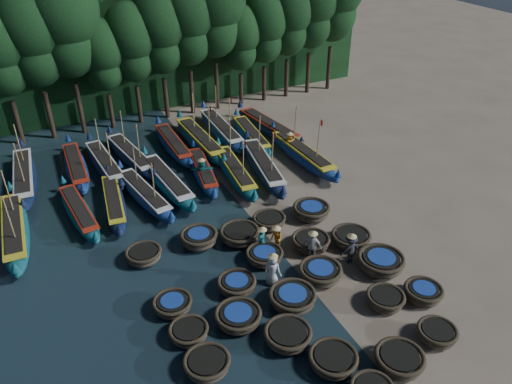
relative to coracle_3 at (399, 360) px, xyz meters
name	(u,v)px	position (x,y,z in m)	size (l,w,h in m)	color
ground	(277,248)	(-0.76, 9.13, -0.43)	(120.00, 120.00, 0.00)	#7D6E5B
foliage_wall	(149,48)	(-0.76, 32.63, 4.57)	(40.00, 3.00, 10.00)	black
coracle_3	(399,360)	(0.00, 0.00, 0.00)	(2.45, 2.45, 0.74)	brown
coracle_4	(437,333)	(2.41, 0.42, -0.03)	(1.78, 1.78, 0.69)	brown
coracle_5	(207,364)	(-7.11, 3.28, -0.03)	(2.12, 2.12, 0.69)	brown
coracle_6	(288,335)	(-3.45, 3.13, -0.01)	(2.55, 2.55, 0.74)	brown
coracle_7	(333,360)	(-2.41, 1.21, -0.03)	(2.28, 2.28, 0.69)	brown
coracle_8	(385,299)	(1.74, 3.07, -0.03)	(2.20, 2.20, 0.70)	brown
coracle_9	(423,292)	(3.61, 2.62, 0.00)	(2.18, 2.18, 0.74)	brown
coracle_10	(189,332)	(-7.20, 5.23, -0.06)	(1.78, 1.78, 0.63)	brown
coracle_11	(238,317)	(-4.92, 5.06, -0.01)	(2.47, 2.47, 0.72)	brown
coracle_12	(292,298)	(-2.15, 5.02, 0.02)	(2.72, 2.72, 0.76)	brown
coracle_13	(320,272)	(-0.02, 5.97, 0.03)	(2.43, 2.43, 0.78)	brown
coracle_14	(381,262)	(3.18, 5.27, 0.06)	(2.70, 2.70, 0.84)	brown
coracle_15	(173,304)	(-7.31, 7.14, -0.05)	(1.97, 1.97, 0.66)	brown
coracle_16	(237,284)	(-4.11, 7.03, -0.01)	(2.35, 2.35, 0.72)	brown
coracle_17	(264,256)	(-1.90, 8.43, -0.03)	(2.45, 2.45, 0.68)	brown
coracle_18	(311,242)	(0.90, 8.38, -0.03)	(2.55, 2.55, 0.70)	brown
coracle_19	(351,238)	(3.05, 7.70, -0.01)	(2.50, 2.50, 0.73)	brown
coracle_20	(144,255)	(-7.56, 11.24, -0.02)	(2.22, 2.22, 0.72)	brown
coracle_21	(199,238)	(-4.48, 11.24, 0.06)	(2.29, 2.29, 0.84)	brown
coracle_22	(240,234)	(-2.32, 10.62, 0.02)	(2.32, 2.32, 0.78)	brown
coracle_23	(269,221)	(-0.21, 11.16, -0.04)	(1.93, 1.93, 0.67)	brown
coracle_24	(311,211)	(2.45, 10.87, 0.05)	(2.59, 2.59, 0.83)	brown
long_boat_0	(14,230)	(-13.47, 16.32, 0.17)	(1.78, 8.79, 3.74)	navy
long_boat_1	(79,212)	(-9.93, 16.79, 0.07)	(2.03, 7.31, 1.29)	navy
long_boat_2	(114,202)	(-7.86, 16.88, 0.07)	(2.15, 7.33, 1.30)	#0E1936
long_boat_3	(144,194)	(-5.95, 16.96, 0.10)	(2.62, 7.68, 3.31)	navy
long_boat_4	(167,181)	(-4.22, 17.80, 0.14)	(2.21, 8.44, 1.49)	navy
long_boat_5	(203,171)	(-1.61, 18.16, 0.07)	(2.40, 7.25, 1.29)	navy
long_boat_6	(235,171)	(0.26, 17.09, 0.12)	(2.20, 8.11, 3.46)	navy
long_boat_7	(263,166)	(2.26, 16.85, 0.17)	(3.01, 8.75, 3.77)	#0E1936
long_boat_8	(302,154)	(5.55, 17.16, 0.17)	(1.87, 8.91, 3.79)	navy
long_boat_9	(24,177)	(-12.51, 22.38, 0.18)	(2.10, 8.96, 3.81)	#0E1936
long_boat_10	(76,167)	(-9.20, 22.45, 0.11)	(1.61, 8.00, 1.41)	navy
long_boat_11	(105,163)	(-7.34, 22.04, 0.12)	(2.03, 8.10, 3.45)	#0E1936
long_boat_12	(131,155)	(-5.43, 22.41, 0.13)	(2.70, 8.21, 3.53)	#0E1936
long_boat_13	(173,144)	(-2.17, 22.86, 0.11)	(1.41, 7.98, 1.40)	navy
long_boat_14	(200,140)	(-0.19, 22.49, 0.19)	(1.88, 9.06, 3.85)	navy
long_boat_15	(221,129)	(1.99, 23.60, 0.17)	(1.81, 8.84, 3.76)	navy
long_boat_16	(251,135)	(3.71, 21.72, 0.10)	(2.14, 7.77, 1.37)	navy
long_boat_17	(268,127)	(5.54, 22.41, 0.16)	(2.71, 8.67, 1.54)	#0E1936
fisherman_0	(273,269)	(-2.32, 6.72, 0.53)	(0.99, 1.06, 2.01)	silver
fisherman_1	(262,238)	(-1.60, 9.27, 0.44)	(0.65, 0.58, 1.69)	#186561
fisherman_2	(276,238)	(-0.89, 9.04, 0.39)	(0.66, 0.80, 1.71)	#BC7419
fisherman_3	(350,248)	(2.10, 6.48, 0.47)	(1.11, 0.64, 1.91)	black
fisherman_4	(312,245)	(0.42, 7.50, 0.51)	(1.01, 1.04, 1.95)	silver
fisherman_5	(202,170)	(-1.86, 17.62, 0.45)	(1.64, 0.97, 1.89)	#186561
fisherman_6	(290,143)	(5.28, 18.56, 0.49)	(0.94, 0.72, 1.91)	#BC7419
tree_3	(31,34)	(-9.86, 29.13, 7.57)	(4.92, 4.92, 11.60)	black
tree_4	(63,21)	(-7.56, 29.13, 8.25)	(5.34, 5.34, 12.58)	black
tree_5	(102,54)	(-5.26, 29.13, 5.54)	(3.68, 3.68, 8.68)	black
tree_6	(131,42)	(-2.96, 29.13, 6.22)	(4.09, 4.09, 9.65)	black
tree_7	(159,30)	(-0.66, 29.13, 6.90)	(4.51, 4.51, 10.63)	black
tree_8	(187,18)	(1.64, 29.13, 7.57)	(4.92, 4.92, 11.60)	black
tree_9	(213,6)	(3.94, 29.13, 8.25)	(5.34, 5.34, 12.58)	black
tree_10	(240,37)	(6.24, 29.13, 5.54)	(3.68, 3.68, 8.68)	black
tree_11	(265,26)	(8.54, 29.13, 6.22)	(4.09, 4.09, 9.65)	black
tree_12	(288,15)	(10.84, 29.13, 6.90)	(4.51, 4.51, 10.63)	black
tree_13	(312,5)	(13.14, 29.13, 7.57)	(4.92, 4.92, 11.60)	black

